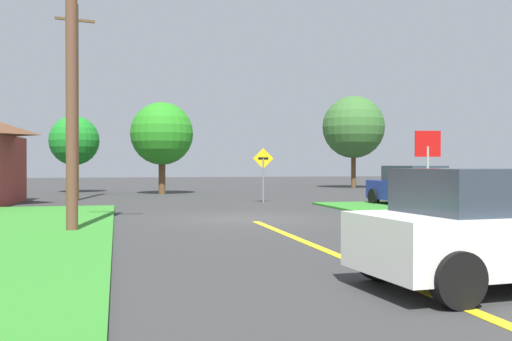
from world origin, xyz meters
TOP-DOWN VIEW (x-y plane):
  - ground_plane at (0.00, 0.00)m, footprint 120.00×120.00m
  - lane_stripe_center at (0.00, -8.00)m, footprint 0.20×14.00m
  - stop_sign at (4.91, -2.06)m, footprint 0.75×0.18m
  - car_on_crossroad at (7.23, 3.35)m, footprint 2.08×4.47m
  - car_behind_on_main_road at (1.06, -10.82)m, footprint 3.95×2.29m
  - utility_pole_near at (-5.01, -2.78)m, footprint 1.80×0.38m
  - utility_pole_mid at (-5.81, 11.03)m, footprint 1.78×0.54m
  - direction_sign at (2.26, 7.34)m, footprint 0.91×0.09m
  - oak_tree_left at (12.39, 21.86)m, footprint 4.39×4.39m
  - pine_tree_center at (-1.46, 16.15)m, footprint 3.53×3.53m
  - oak_tree_right at (-6.39, 19.09)m, footprint 2.92×2.92m

SIDE VIEW (x-z plane):
  - ground_plane at x=0.00m, z-range 0.00..0.00m
  - lane_stripe_center at x=0.00m, z-range 0.00..0.01m
  - car_behind_on_main_road at x=1.06m, z-range -0.01..1.61m
  - car_on_crossroad at x=7.23m, z-range -0.01..1.61m
  - direction_sign at x=2.26m, z-range 0.29..2.67m
  - stop_sign at x=4.91m, z-range 0.55..3.20m
  - oak_tree_right at x=-6.39m, z-range 0.79..5.33m
  - pine_tree_center at x=-1.46m, z-range 0.80..5.97m
  - oak_tree_left at x=12.39m, z-range 1.05..7.55m
  - utility_pole_near at x=-5.01m, z-range 0.13..9.05m
  - utility_pole_mid at x=-5.81m, z-range 0.11..9.20m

